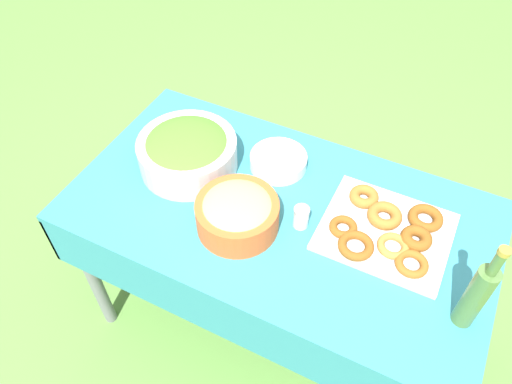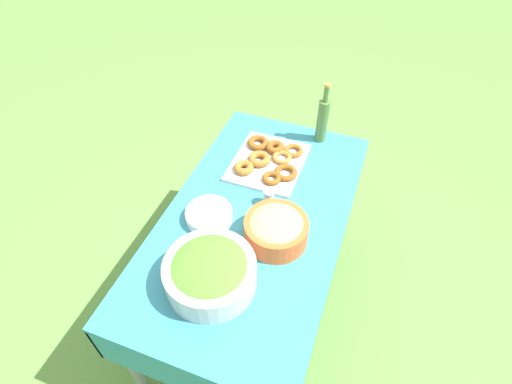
{
  "view_description": "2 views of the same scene",
  "coord_description": "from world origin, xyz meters",
  "px_view_note": "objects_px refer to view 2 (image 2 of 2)",
  "views": [
    {
      "loc": [
        -0.4,
        0.98,
        2.01
      ],
      "look_at": [
        0.08,
        0.02,
        0.81
      ],
      "focal_mm": 35.0,
      "sensor_mm": 36.0,
      "label": 1
    },
    {
      "loc": [
        1.07,
        0.4,
        2.07
      ],
      "look_at": [
        -0.07,
        -0.02,
        0.81
      ],
      "focal_mm": 28.0,
      "sensor_mm": 36.0,
      "label": 2
    }
  ],
  "objects_px": {
    "pasta_bowl": "(276,229)",
    "donut_platter": "(269,160)",
    "salad_bowl": "(210,272)",
    "olive_oil_bottle": "(323,119)",
    "plate_stack": "(209,215)"
  },
  "relations": [
    {
      "from": "donut_platter",
      "to": "plate_stack",
      "type": "xyz_separation_m",
      "value": [
        0.43,
        -0.12,
        0.0
      ]
    },
    {
      "from": "plate_stack",
      "to": "olive_oil_bottle",
      "type": "relative_size",
      "value": 0.61
    },
    {
      "from": "salad_bowl",
      "to": "pasta_bowl",
      "type": "relative_size",
      "value": 1.31
    },
    {
      "from": "donut_platter",
      "to": "olive_oil_bottle",
      "type": "relative_size",
      "value": 1.19
    },
    {
      "from": "pasta_bowl",
      "to": "donut_platter",
      "type": "distance_m",
      "value": 0.47
    },
    {
      "from": "salad_bowl",
      "to": "olive_oil_bottle",
      "type": "height_order",
      "value": "olive_oil_bottle"
    },
    {
      "from": "salad_bowl",
      "to": "plate_stack",
      "type": "bearing_deg",
      "value": -153.61
    },
    {
      "from": "pasta_bowl",
      "to": "plate_stack",
      "type": "distance_m",
      "value": 0.31
    },
    {
      "from": "salad_bowl",
      "to": "donut_platter",
      "type": "relative_size",
      "value": 0.87
    },
    {
      "from": "pasta_bowl",
      "to": "donut_platter",
      "type": "height_order",
      "value": "pasta_bowl"
    },
    {
      "from": "salad_bowl",
      "to": "olive_oil_bottle",
      "type": "distance_m",
      "value": 1.01
    },
    {
      "from": "pasta_bowl",
      "to": "donut_platter",
      "type": "bearing_deg",
      "value": -157.52
    },
    {
      "from": "salad_bowl",
      "to": "olive_oil_bottle",
      "type": "xyz_separation_m",
      "value": [
        -0.99,
        0.18,
        0.06
      ]
    },
    {
      "from": "salad_bowl",
      "to": "pasta_bowl",
      "type": "distance_m",
      "value": 0.33
    },
    {
      "from": "salad_bowl",
      "to": "olive_oil_bottle",
      "type": "bearing_deg",
      "value": 169.98
    }
  ]
}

